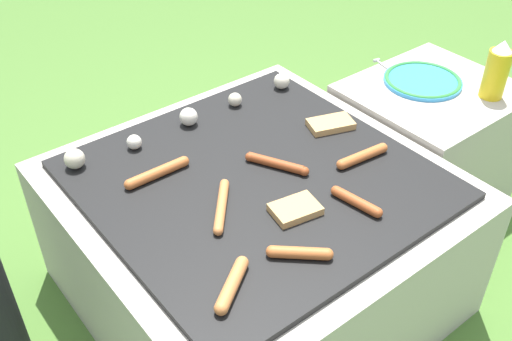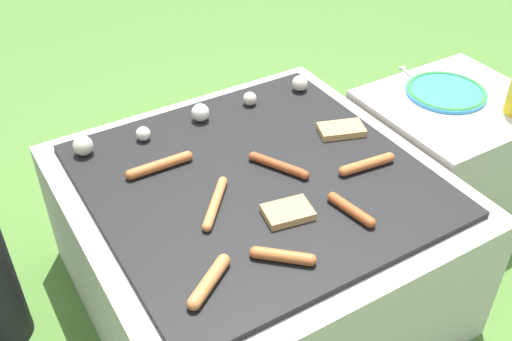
# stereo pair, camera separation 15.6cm
# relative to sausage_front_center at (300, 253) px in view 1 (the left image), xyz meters

# --- Properties ---
(ground_plane) EXTENTS (14.00, 14.00, 0.00)m
(ground_plane) POSITION_rel_sausage_front_center_xyz_m (0.11, 0.29, -0.46)
(ground_plane) COLOR #47702D
(grill) EXTENTS (0.95, 0.95, 0.45)m
(grill) POSITION_rel_sausage_front_center_xyz_m (0.11, 0.29, -0.24)
(grill) COLOR #B2AA9E
(grill) RESTS_ON ground_plane
(side_ledge) EXTENTS (0.52, 0.47, 0.45)m
(side_ledge) POSITION_rel_sausage_front_center_xyz_m (0.85, 0.29, -0.24)
(side_ledge) COLOR #B2AA9E
(side_ledge) RESTS_ON ground_plane
(sausage_front_center) EXTENTS (0.12, 0.11, 0.03)m
(sausage_front_center) POSITION_rel_sausage_front_center_xyz_m (0.00, 0.00, 0.00)
(sausage_front_center) COLOR #B7602D
(sausage_front_center) RESTS_ON grill
(sausage_back_left) EXTENTS (0.14, 0.16, 0.02)m
(sausage_back_left) POSITION_rel_sausage_front_center_xyz_m (-0.04, 0.24, -0.00)
(sausage_back_left) COLOR #C6753D
(sausage_back_left) RESTS_ON grill
(sausage_front_left) EXTENTS (0.17, 0.04, 0.03)m
(sausage_front_left) POSITION_rel_sausage_front_center_xyz_m (0.38, 0.17, -0.00)
(sausage_front_left) COLOR #B7602D
(sausage_front_left) RESTS_ON grill
(sausage_back_right) EXTENTS (0.05, 0.15, 0.03)m
(sausage_back_right) POSITION_rel_sausage_front_center_xyz_m (0.23, 0.05, -0.00)
(sausage_back_right) COLOR #A34C23
(sausage_back_right) RESTS_ON grill
(sausage_back_center) EXTENTS (0.14, 0.10, 0.03)m
(sausage_back_center) POSITION_rel_sausage_front_center_xyz_m (-0.17, 0.02, 0.00)
(sausage_back_center) COLOR #C6753D
(sausage_back_center) RESTS_ON grill
(sausage_mid_right) EXTENTS (0.10, 0.16, 0.03)m
(sausage_mid_right) POSITION_rel_sausage_front_center_xyz_m (0.17, 0.29, -0.00)
(sausage_mid_right) COLOR #93421E
(sausage_mid_right) RESTS_ON grill
(sausage_mid_left) EXTENTS (0.19, 0.03, 0.03)m
(sausage_mid_left) POSITION_rel_sausage_front_center_xyz_m (-0.10, 0.45, 0.00)
(sausage_mid_left) COLOR #B7602D
(sausage_mid_left) RESTS_ON grill
(bread_slice_right) EXTENTS (0.15, 0.11, 0.02)m
(bread_slice_right) POSITION_rel_sausage_front_center_xyz_m (0.42, 0.34, -0.00)
(bread_slice_right) COLOR tan
(bread_slice_right) RESTS_ON grill
(bread_slice_left) EXTENTS (0.13, 0.10, 0.02)m
(bread_slice_left) POSITION_rel_sausage_front_center_xyz_m (0.09, 0.12, -0.00)
(bread_slice_left) COLOR tan
(bread_slice_left) RESTS_ON grill
(mushroom_row) EXTENTS (0.76, 0.07, 0.06)m
(mushroom_row) POSITION_rel_sausage_front_center_xyz_m (0.08, 0.61, 0.01)
(mushroom_row) COLOR beige
(mushroom_row) RESTS_ON grill
(plate_colorful) EXTENTS (0.25, 0.25, 0.02)m
(plate_colorful) POSITION_rel_sausage_front_center_xyz_m (0.85, 0.34, -0.01)
(plate_colorful) COLOR #338CCC
(plate_colorful) RESTS_ON side_ledge
(condiment_bottle) EXTENTS (0.07, 0.07, 0.19)m
(condiment_bottle) POSITION_rel_sausage_front_center_xyz_m (0.95, 0.15, 0.08)
(condiment_bottle) COLOR gold
(condiment_bottle) RESTS_ON side_ledge
(fork_utensil) EXTENTS (0.05, 0.17, 0.01)m
(fork_utensil) POSITION_rel_sausage_front_center_xyz_m (0.83, 0.47, -0.01)
(fork_utensil) COLOR silver
(fork_utensil) RESTS_ON side_ledge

